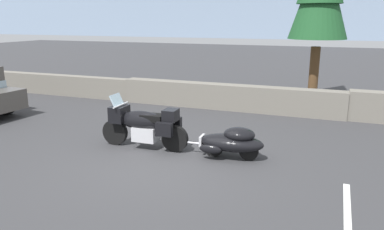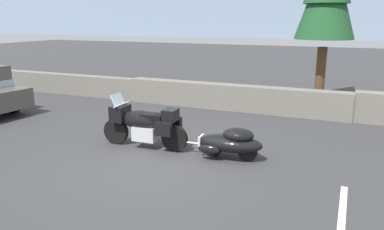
# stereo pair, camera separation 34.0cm
# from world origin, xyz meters

# --- Properties ---
(ground_plane) EXTENTS (80.00, 80.00, 0.00)m
(ground_plane) POSITION_xyz_m (0.00, 0.00, 0.00)
(ground_plane) COLOR #38383A
(stone_guard_wall) EXTENTS (24.00, 0.63, 0.95)m
(stone_guard_wall) POSITION_xyz_m (0.93, 5.61, 0.45)
(stone_guard_wall) COLOR slate
(stone_guard_wall) RESTS_ON ground
(touring_motorcycle) EXTENTS (2.31, 0.78, 1.33)m
(touring_motorcycle) POSITION_xyz_m (-0.80, 0.79, 0.62)
(touring_motorcycle) COLOR black
(touring_motorcycle) RESTS_ON ground
(car_shaped_trailer) EXTENTS (2.21, 0.80, 0.76)m
(car_shaped_trailer) POSITION_xyz_m (1.44, 0.87, 0.41)
(car_shaped_trailer) COLOR black
(car_shaped_trailer) RESTS_ON ground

